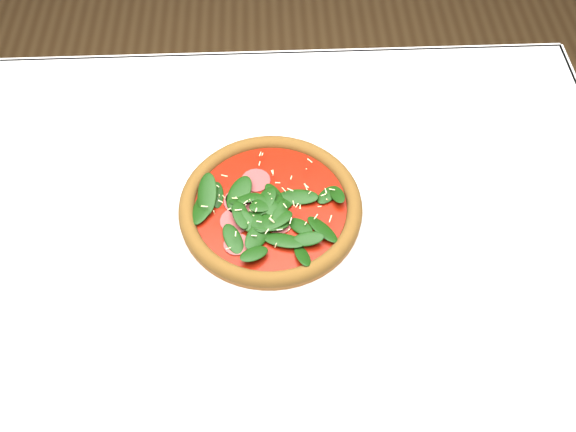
{
  "coord_description": "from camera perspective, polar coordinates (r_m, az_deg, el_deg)",
  "views": [
    {
      "loc": [
        0.06,
        -0.52,
        1.54
      ],
      "look_at": [
        0.08,
        0.02,
        0.77
      ],
      "focal_mm": 40.0,
      "sensor_mm": 36.0,
      "label": 1
    }
  ],
  "objects": [
    {
      "name": "ground",
      "position": [
        1.62,
        -2.86,
        -16.44
      ],
      "size": [
        6.0,
        6.0,
        0.0
      ],
      "primitive_type": "plane",
      "color": "brown",
      "rests_on": "ground"
    },
    {
      "name": "dining_table",
      "position": [
        1.03,
        -4.34,
        -4.8
      ],
      "size": [
        1.21,
        0.81,
        0.75
      ],
      "color": "white",
      "rests_on": "ground"
    },
    {
      "name": "pizza",
      "position": [
        0.94,
        -1.57,
        0.97
      ],
      "size": [
        0.34,
        0.34,
        0.04
      ],
      "rotation": [
        0.0,
        0.0,
        0.28
      ],
      "color": "#965E24",
      "rests_on": "plate"
    },
    {
      "name": "plate",
      "position": [
        0.96,
        -1.54,
        0.33
      ],
      "size": [
        0.31,
        0.31,
        0.01
      ],
      "color": "white",
      "rests_on": "dining_table"
    },
    {
      "name": "saucer_far",
      "position": [
        1.1,
        15.4,
        7.21
      ],
      "size": [
        0.13,
        0.13,
        0.01
      ],
      "color": "white",
      "rests_on": "dining_table"
    }
  ]
}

